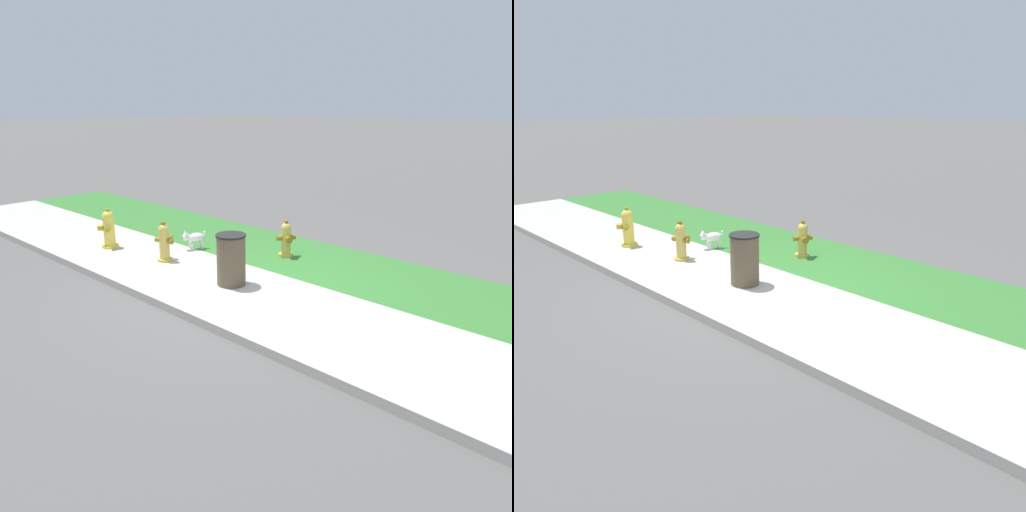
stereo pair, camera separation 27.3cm
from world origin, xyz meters
The scene contains 9 objects.
ground_plane centered at (0.00, 0.00, 0.00)m, with size 120.00×120.00×0.00m, color #5B5956.
sidewalk_pavement centered at (0.00, 0.00, 0.01)m, with size 18.00×2.00×0.01m, color #BCB7AD.
grass_verge centered at (0.00, 2.01, 0.00)m, with size 18.00×2.03×0.01m, color #387A33.
street_curb centered at (0.00, -1.08, 0.06)m, with size 18.00×0.16×0.12m, color #BCB7AD.
fire_hydrant_across_street centered at (-0.59, 1.84, 0.32)m, with size 0.32×0.35×0.67m.
fire_hydrant_at_driveway centered at (-1.97, 0.18, 0.34)m, with size 0.37×0.33×0.71m.
fire_hydrant_near_corner centered at (-3.42, -0.03, 0.37)m, with size 0.36×0.35×0.76m.
small_white_dog centered at (-2.13, 0.98, 0.23)m, with size 0.28×0.44×0.39m.
trash_bin centered at (-0.27, 0.16, 0.40)m, with size 0.46×0.46×0.80m.
Camera 2 is at (5.10, -4.66, 2.75)m, focal length 35.00 mm.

